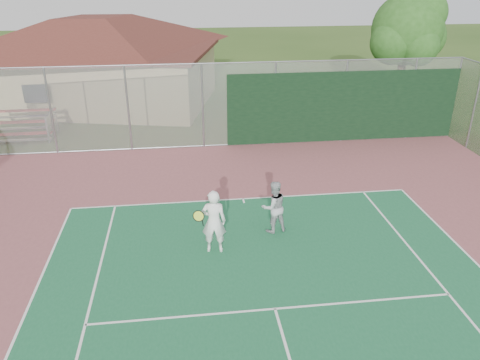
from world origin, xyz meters
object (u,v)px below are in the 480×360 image
object	(u,v)px
bleachers	(18,125)
player_grey_back	(274,207)
tree	(409,32)
player_white_front	(214,222)
clubhouse	(97,52)

from	to	relation	value
bleachers	player_grey_back	world-z (taller)	player_grey_back
tree	bleachers	bearing A→B (deg)	-171.46
player_white_front	bleachers	bearing A→B (deg)	-46.22
bleachers	tree	distance (m)	19.52
tree	player_white_front	bearing A→B (deg)	-130.30
clubhouse	player_white_front	bearing A→B (deg)	-59.11
player_grey_back	clubhouse	bearing A→B (deg)	-79.89
player_white_front	player_grey_back	world-z (taller)	player_white_front
clubhouse	player_grey_back	xyz separation A→B (m)	(6.83, -15.11, -2.01)
clubhouse	tree	xyz separation A→B (m)	(16.16, -2.86, 1.15)
bleachers	tree	size ratio (longest dim) A/B	0.52
clubhouse	bleachers	bearing A→B (deg)	-103.36
clubhouse	tree	distance (m)	16.45
bleachers	tree	world-z (taller)	tree
clubhouse	bleachers	world-z (taller)	clubhouse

